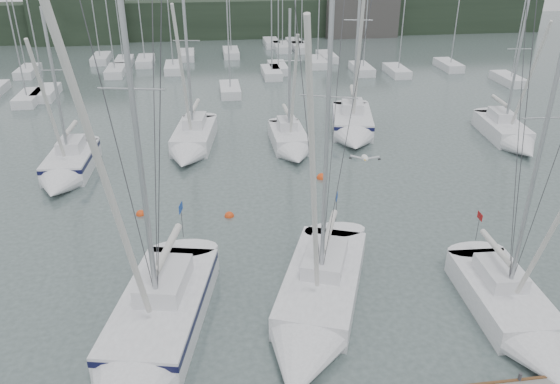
{
  "coord_description": "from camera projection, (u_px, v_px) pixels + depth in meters",
  "views": [
    {
      "loc": [
        -3.87,
        -16.56,
        14.24
      ],
      "look_at": [
        -0.93,
        5.0,
        3.55
      ],
      "focal_mm": 35.0,
      "sensor_mm": 36.0,
      "label": 1
    }
  ],
  "objects": [
    {
      "name": "buoy_c",
      "position": [
        141.0,
        214.0,
        29.8
      ],
      "size": [
        0.51,
        0.51,
        0.51
      ],
      "primitive_type": "sphere",
      "color": "#DA4113",
      "rests_on": "ground"
    },
    {
      "name": "sailboat_near_center",
      "position": [
        314.0,
        315.0,
        21.31
      ],
      "size": [
        6.37,
        10.51,
        14.99
      ],
      "rotation": [
        0.0,
        0.0,
        -0.36
      ],
      "color": "silver",
      "rests_on": "ground"
    },
    {
      "name": "sailboat_mid_c",
      "position": [
        291.0,
        144.0,
        37.82
      ],
      "size": [
        2.35,
        6.65,
        10.16
      ],
      "rotation": [
        0.0,
        0.0,
        0.01
      ],
      "color": "silver",
      "rests_on": "ground"
    },
    {
      "name": "mast_forest",
      "position": [
        232.0,
        64.0,
        59.79
      ],
      "size": [
        51.37,
        26.61,
        14.77
      ],
      "color": "silver",
      "rests_on": "ground"
    },
    {
      "name": "sailboat_near_left",
      "position": [
        148.0,
        343.0,
        19.7
      ],
      "size": [
        5.19,
        10.67,
        16.26
      ],
      "rotation": [
        0.0,
        0.0,
        -0.22
      ],
      "color": "silver",
      "rests_on": "ground"
    },
    {
      "name": "seagull",
      "position": [
        365.0,
        158.0,
        20.11
      ],
      "size": [
        1.07,
        0.51,
        0.21
      ],
      "rotation": [
        0.0,
        0.0,
        -0.24
      ],
      "color": "white",
      "rests_on": "ground"
    },
    {
      "name": "sailboat_mid_a",
      "position": [
        66.0,
        170.0,
        33.69
      ],
      "size": [
        2.98,
        7.32,
        10.99
      ],
      "rotation": [
        0.0,
        0.0,
        -0.05
      ],
      "color": "silver",
      "rests_on": "ground"
    },
    {
      "name": "buoy_a",
      "position": [
        229.0,
        216.0,
        29.61
      ],
      "size": [
        0.52,
        0.52,
        0.52
      ],
      "primitive_type": "sphere",
      "color": "#DA4113",
      "rests_on": "ground"
    },
    {
      "name": "far_building_left",
      "position": [
        77.0,
        12.0,
        70.65
      ],
      "size": [
        12.0,
        3.0,
        8.0
      ],
      "primitive_type": "cube",
      "color": "black",
      "rests_on": "ground"
    },
    {
      "name": "sailboat_mid_e",
      "position": [
        510.0,
        136.0,
        39.24
      ],
      "size": [
        3.18,
        8.1,
        10.89
      ],
      "rotation": [
        0.0,
        0.0,
        -0.1
      ],
      "color": "silver",
      "rests_on": "ground"
    },
    {
      "name": "sailboat_near_right",
      "position": [
        521.0,
        323.0,
        20.89
      ],
      "size": [
        3.02,
        8.4,
        14.07
      ],
      "rotation": [
        0.0,
        0.0,
        -0.05
      ],
      "color": "silver",
      "rests_on": "ground"
    },
    {
      "name": "ground",
      "position": [
        320.0,
        327.0,
        21.48
      ],
      "size": [
        160.0,
        160.0,
        0.0
      ],
      "primitive_type": "plane",
      "color": "#42514F",
      "rests_on": "ground"
    },
    {
      "name": "sailboat_mid_b",
      "position": [
        191.0,
        144.0,
        37.75
      ],
      "size": [
        3.74,
        8.39,
        12.33
      ],
      "rotation": [
        0.0,
        0.0,
        -0.15
      ],
      "color": "silver",
      "rests_on": "ground"
    },
    {
      "name": "far_building_right",
      "position": [
        362.0,
        11.0,
        75.48
      ],
      "size": [
        10.0,
        3.0,
        7.0
      ],
      "primitive_type": "cube",
      "color": "#3F3C3A",
      "rests_on": "ground"
    },
    {
      "name": "sailboat_mid_d",
      "position": [
        353.0,
        128.0,
        40.51
      ],
      "size": [
        4.47,
        8.64,
        13.79
      ],
      "rotation": [
        0.0,
        0.0,
        -0.2
      ],
      "color": "silver",
      "rests_on": "ground"
    },
    {
      "name": "far_treeline",
      "position": [
        231.0,
        19.0,
        75.51
      ],
      "size": [
        90.0,
        4.0,
        5.0
      ],
      "primitive_type": "cube",
      "color": "black",
      "rests_on": "ground"
    },
    {
      "name": "buoy_b",
      "position": [
        322.0,
        178.0,
        34.07
      ],
      "size": [
        0.62,
        0.62,
        0.62
      ],
      "primitive_type": "sphere",
      "color": "#DA4113",
      "rests_on": "ground"
    }
  ]
}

